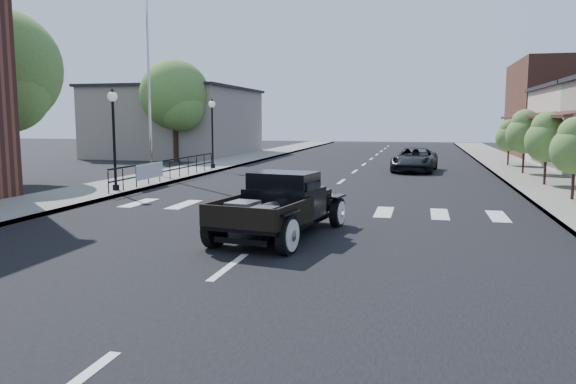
# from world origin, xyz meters

# --- Properties ---
(ground) EXTENTS (120.00, 120.00, 0.00)m
(ground) POSITION_xyz_m (0.00, 0.00, 0.00)
(ground) COLOR black
(ground) RESTS_ON ground
(road) EXTENTS (14.00, 80.00, 0.02)m
(road) POSITION_xyz_m (0.00, 15.00, 0.01)
(road) COLOR black
(road) RESTS_ON ground
(road_markings) EXTENTS (12.00, 60.00, 0.06)m
(road_markings) POSITION_xyz_m (0.00, 10.00, 0.00)
(road_markings) COLOR silver
(road_markings) RESTS_ON ground
(sidewalk_left) EXTENTS (3.00, 80.00, 0.15)m
(sidewalk_left) POSITION_xyz_m (-8.50, 15.00, 0.07)
(sidewalk_left) COLOR gray
(sidewalk_left) RESTS_ON ground
(sidewalk_right) EXTENTS (3.00, 80.00, 0.15)m
(sidewalk_right) POSITION_xyz_m (8.50, 15.00, 0.07)
(sidewalk_right) COLOR gray
(sidewalk_right) RESTS_ON ground
(low_building_left) EXTENTS (10.00, 12.00, 5.00)m
(low_building_left) POSITION_xyz_m (-15.00, 28.00, 2.50)
(low_building_left) COLOR gray
(low_building_left) RESTS_ON ground
(railing) EXTENTS (0.08, 10.00, 1.00)m
(railing) POSITION_xyz_m (-7.30, 10.00, 0.65)
(railing) COLOR black
(railing) RESTS_ON sidewalk_left
(banner) EXTENTS (0.04, 2.20, 0.60)m
(banner) POSITION_xyz_m (-7.22, 8.00, 0.45)
(banner) COLOR silver
(banner) RESTS_ON sidewalk_left
(lamp_post_b) EXTENTS (0.36, 0.36, 3.74)m
(lamp_post_b) POSITION_xyz_m (-7.60, 6.00, 2.02)
(lamp_post_b) COLOR black
(lamp_post_b) RESTS_ON sidewalk_left
(lamp_post_c) EXTENTS (0.36, 0.36, 3.74)m
(lamp_post_c) POSITION_xyz_m (-7.60, 16.00, 2.02)
(lamp_post_c) COLOR black
(lamp_post_c) RESTS_ON sidewalk_left
(flagpole) EXTENTS (0.12, 0.12, 12.23)m
(flagpole) POSITION_xyz_m (-9.20, 12.00, 6.27)
(flagpole) COLOR silver
(flagpole) RESTS_ON sidewalk_left
(big_tree_near) EXTENTS (5.06, 5.06, 7.43)m
(big_tree_near) POSITION_xyz_m (-14.00, 8.00, 3.72)
(big_tree_near) COLOR #4F7733
(big_tree_near) RESTS_ON ground
(big_tree_far) EXTENTS (4.54, 4.54, 6.68)m
(big_tree_far) POSITION_xyz_m (-12.50, 22.00, 3.34)
(big_tree_far) COLOR #4F7733
(big_tree_far) RESTS_ON ground
(small_tree_b) EXTENTS (1.56, 1.56, 2.60)m
(small_tree_b) POSITION_xyz_m (8.30, 7.29, 1.45)
(small_tree_b) COLOR #527837
(small_tree_b) RESTS_ON sidewalk_right
(small_tree_c) EXTENTS (1.69, 1.69, 2.82)m
(small_tree_c) POSITION_xyz_m (8.30, 11.66, 1.56)
(small_tree_c) COLOR #527837
(small_tree_c) RESTS_ON sidewalk_right
(small_tree_d) EXTENTS (1.80, 1.80, 2.99)m
(small_tree_d) POSITION_xyz_m (8.30, 16.73, 1.65)
(small_tree_d) COLOR #527837
(small_tree_d) RESTS_ON sidewalk_right
(small_tree_e) EXTENTS (1.52, 1.52, 2.53)m
(small_tree_e) POSITION_xyz_m (8.30, 21.73, 1.41)
(small_tree_e) COLOR #527837
(small_tree_e) RESTS_ON sidewalk_right
(hotrod_pickup) EXTENTS (2.86, 4.80, 1.56)m
(hotrod_pickup) POSITION_xyz_m (0.26, -0.12, 0.78)
(hotrod_pickup) COLOR black
(hotrod_pickup) RESTS_ON ground
(second_car) EXTENTS (2.55, 4.77, 1.27)m
(second_car) POSITION_xyz_m (3.09, 17.86, 0.64)
(second_car) COLOR black
(second_car) RESTS_ON ground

